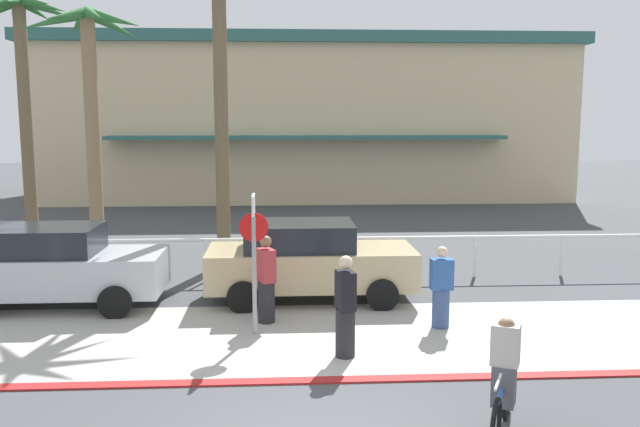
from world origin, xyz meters
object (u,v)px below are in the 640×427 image
pedestrian_1 (345,311)px  pedestrian_2 (266,283)px  palm_tree_0 (22,56)px  car_silver_1 (52,266)px  pedestrian_0 (441,291)px  palm_tree_2 (220,29)px  palm_tree_1 (90,79)px  cyclist_blue_0 (504,379)px  stop_sign_bike_lane (254,244)px  car_tan_2 (308,260)px

pedestrian_1 → pedestrian_2: (-1.33, 1.93, -0.00)m
palm_tree_0 → car_silver_1: size_ratio=1.66×
palm_tree_0 → pedestrian_0: palm_tree_0 is taller
palm_tree_2 → pedestrian_1: (2.54, -7.01, -5.31)m
palm_tree_1 → cyclist_blue_0: 13.09m
car_silver_1 → pedestrian_1: pedestrian_1 is taller
palm_tree_2 → stop_sign_bike_lane: bearing=-80.0°
stop_sign_bike_lane → car_tan_2: bearing=65.2°
palm_tree_1 → pedestrian_2: 8.00m
pedestrian_1 → pedestrian_2: 2.34m
cyclist_blue_0 → pedestrian_0: (0.21, 4.16, 0.01)m
car_silver_1 → pedestrian_2: size_ratio=2.59×
palm_tree_0 → cyclist_blue_0: bearing=-50.5°
palm_tree_1 → stop_sign_bike_lane: bearing=-53.6°
palm_tree_1 → palm_tree_2: 3.54m
palm_tree_2 → pedestrian_0: size_ratio=5.22×
cyclist_blue_0 → palm_tree_2: bearing=113.6°
palm_tree_2 → car_silver_1: bearing=-130.9°
stop_sign_bike_lane → palm_tree_0: size_ratio=0.35×
car_tan_2 → pedestrian_2: (-0.87, -1.59, -0.08)m
car_silver_1 → palm_tree_2: bearing=49.1°
car_tan_2 → cyclist_blue_0: size_ratio=2.64×
car_tan_2 → cyclist_blue_0: (2.17, -6.25, -0.18)m
car_tan_2 → palm_tree_2: bearing=120.9°
cyclist_blue_0 → pedestrian_2: 5.56m
pedestrian_1 → palm_tree_1: bearing=129.5°
stop_sign_bike_lane → car_tan_2: size_ratio=0.58×
pedestrian_1 → pedestrian_0: bearing=36.7°
stop_sign_bike_lane → pedestrian_1: (1.52, -1.23, -0.89)m
palm_tree_2 → car_tan_2: (2.08, -3.48, -5.23)m
palm_tree_2 → cyclist_blue_0: 11.92m
palm_tree_0 → cyclist_blue_0: (10.07, -12.20, -4.92)m
car_tan_2 → pedestrian_0: car_tan_2 is taller
car_tan_2 → pedestrian_0: size_ratio=2.83×
palm_tree_0 → pedestrian_2: (7.03, -7.55, -4.83)m
car_silver_1 → pedestrian_0: 7.90m
stop_sign_bike_lane → pedestrian_1: size_ratio=1.50×
stop_sign_bike_lane → pedestrian_2: 1.15m
pedestrian_0 → pedestrian_2: 3.29m
car_silver_1 → car_tan_2: (5.29, 0.23, 0.00)m
palm_tree_1 → pedestrian_1: (5.86, -7.11, -4.07)m
palm_tree_1 → car_silver_1: 5.52m
cyclist_blue_0 → car_silver_1: bearing=141.1°
car_silver_1 → cyclist_blue_0: car_silver_1 is taller
palm_tree_0 → palm_tree_1: palm_tree_0 is taller
palm_tree_2 → pedestrian_0: 8.95m
palm_tree_1 → cyclist_blue_0: size_ratio=3.97×
stop_sign_bike_lane → palm_tree_1: size_ratio=0.39×
car_silver_1 → pedestrian_1: (5.75, -3.30, -0.08)m
palm_tree_0 → palm_tree_2: palm_tree_2 is taller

